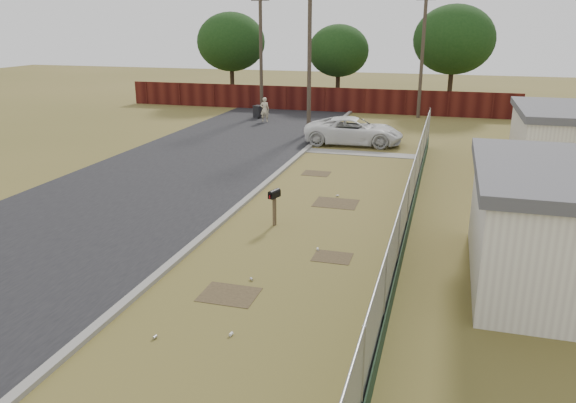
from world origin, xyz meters
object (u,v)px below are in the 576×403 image
(pickup_truck, at_px, (354,131))
(pedestrian, at_px, (265,110))
(trash_bin, at_px, (258,112))
(mailbox, at_px, (274,197))

(pickup_truck, xyz_separation_m, pedestrian, (-6.99, 5.51, 0.09))
(pickup_truck, bearing_deg, trash_bin, 45.15)
(pickup_truck, xyz_separation_m, trash_bin, (-7.94, 6.93, -0.29))
(pedestrian, height_order, trash_bin, pedestrian)
(mailbox, relative_size, pedestrian, 0.74)
(mailbox, distance_m, pickup_truck, 13.63)
(pickup_truck, distance_m, pedestrian, 8.90)
(pickup_truck, relative_size, trash_bin, 6.02)
(mailbox, xyz_separation_m, pedestrian, (-6.65, 19.13, -0.14))
(mailbox, height_order, pedestrian, pedestrian)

